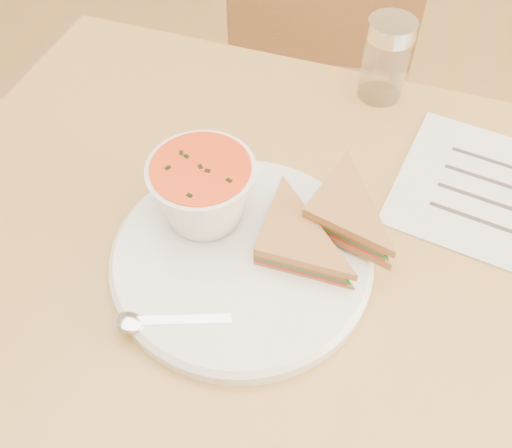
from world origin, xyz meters
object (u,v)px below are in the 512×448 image
at_px(dining_table, 300,390).
at_px(condiment_shaker, 386,60).
at_px(chair_far, 309,113).
at_px(soup_bowl, 203,194).
at_px(plate, 242,259).

bearing_deg(dining_table, condiment_shaker, 89.10).
distance_m(dining_table, condiment_shaker, 0.53).
bearing_deg(condiment_shaker, chair_far, 121.49).
bearing_deg(soup_bowl, condiment_shaker, 64.68).
distance_m(dining_table, chair_far, 0.58).
xyz_separation_m(soup_bowl, condiment_shaker, (0.14, 0.30, 0.00)).
xyz_separation_m(chair_far, plate, (0.07, -0.59, 0.29)).
bearing_deg(dining_table, plate, -158.64).
relative_size(dining_table, plate, 3.46).
xyz_separation_m(dining_table, soup_bowl, (-0.14, 0.00, 0.43)).
bearing_deg(plate, chair_far, 96.33).
relative_size(soup_bowl, condiment_shaker, 1.01).
bearing_deg(chair_far, condiment_shaker, 112.19).
relative_size(plate, condiment_shaker, 2.49).
relative_size(chair_far, plate, 3.26).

